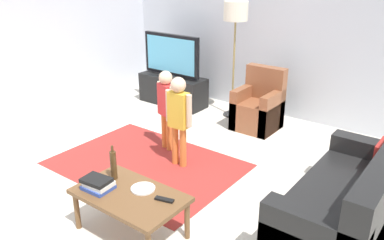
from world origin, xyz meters
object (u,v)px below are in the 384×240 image
at_px(bottle, 113,165).
at_px(plate, 143,189).
at_px(child_center, 179,114).
at_px(book_stack, 98,184).
at_px(couch, 353,204).
at_px(floor_lamp, 236,18).
at_px(child_near_tv, 166,103).
at_px(coffee_table, 130,198).
at_px(tv, 171,56).
at_px(armchair, 259,108).
at_px(tv_stand, 173,90).
at_px(tv_remote, 164,200).

bearing_deg(bottle, plate, 3.27).
bearing_deg(child_center, book_stack, -81.81).
bearing_deg(couch, floor_lamp, 142.37).
relative_size(child_near_tv, book_stack, 3.89).
distance_m(coffee_table, bottle, 0.37).
xyz_separation_m(couch, plate, (-1.54, -1.11, 0.14)).
bearing_deg(bottle, tv, 120.32).
relative_size(armchair, book_stack, 3.30).
relative_size(tv, bottle, 3.24).
relative_size(floor_lamp, book_stack, 6.53).
height_order(tv, book_stack, tv).
height_order(tv, plate, tv).
bearing_deg(plate, tv, 125.49).
relative_size(tv_stand, child_near_tv, 1.13).
relative_size(couch, child_center, 1.62).
xyz_separation_m(tv_stand, book_stack, (1.69, -3.08, 0.23)).
bearing_deg(couch, child_center, 178.34).
bearing_deg(child_near_tv, book_stack, -69.70).
height_order(tv, coffee_table, tv).
bearing_deg(coffee_table, book_stack, -156.79).
bearing_deg(tv, floor_lamp, 8.88).
height_order(tv, tv_remote, tv).
relative_size(tv_stand, couch, 0.67).
height_order(armchair, coffee_table, armchair).
relative_size(tv, floor_lamp, 0.62).
xyz_separation_m(armchair, coffee_table, (0.28, -2.92, 0.07)).
bearing_deg(armchair, child_center, -97.08).
height_order(tv_stand, tv_remote, tv_stand).
bearing_deg(child_near_tv, tv, 127.52).
distance_m(tv, plate, 3.49).
bearing_deg(tv_stand, couch, -26.01).
bearing_deg(tv, child_center, -48.07).
xyz_separation_m(tv_stand, coffee_table, (1.96, -2.96, 0.13)).
height_order(child_near_tv, child_center, child_center).
xyz_separation_m(floor_lamp, book_stack, (0.58, -3.23, -1.07)).
bearing_deg(floor_lamp, tv_stand, -172.18).
relative_size(armchair, child_center, 0.81).
xyz_separation_m(floor_lamp, coffee_table, (0.86, -3.11, -1.17)).
distance_m(tv_stand, couch, 3.95).
height_order(child_center, bottle, child_center).
bearing_deg(tv, plate, -54.51).
xyz_separation_m(bottle, plate, (0.35, 0.02, -0.14)).
bearing_deg(tv_remote, floor_lamp, 96.07).
relative_size(floor_lamp, tv_remote, 10.47).
bearing_deg(bottle, coffee_table, -18.43).
distance_m(tv, book_stack, 3.51).
relative_size(book_stack, tv_remote, 1.60).
bearing_deg(plate, coffee_table, -112.73).
bearing_deg(armchair, floor_lamp, 161.74).
distance_m(tv, tv_remote, 3.67).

